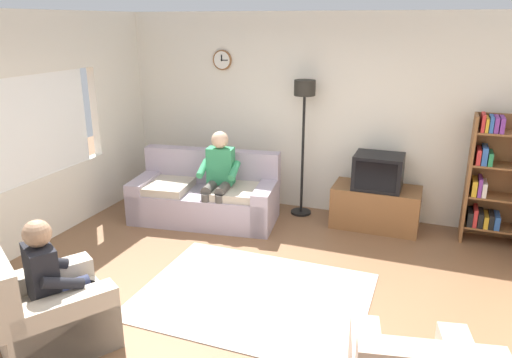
% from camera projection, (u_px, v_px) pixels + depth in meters
% --- Properties ---
extents(ground_plane, '(12.00, 12.00, 0.00)m').
position_uv_depth(ground_plane, '(247.00, 301.00, 4.69)').
color(ground_plane, brown).
extents(back_wall_assembly, '(6.20, 0.17, 2.70)m').
position_uv_depth(back_wall_assembly, '(319.00, 115.00, 6.63)').
color(back_wall_assembly, silver).
rests_on(back_wall_assembly, ground_plane).
extents(left_wall_assembly, '(0.12, 5.80, 2.70)m').
position_uv_depth(left_wall_assembly, '(4.00, 140.00, 5.27)').
color(left_wall_assembly, silver).
rests_on(left_wall_assembly, ground_plane).
extents(couch, '(2.00, 1.13, 0.90)m').
position_uv_depth(couch, '(206.00, 197.00, 6.53)').
color(couch, '#A899A8').
rests_on(couch, ground_plane).
extents(tv_stand, '(1.10, 0.56, 0.54)m').
position_uv_depth(tv_stand, '(376.00, 207.00, 6.30)').
color(tv_stand, brown).
rests_on(tv_stand, ground_plane).
extents(tv, '(0.60, 0.49, 0.44)m').
position_uv_depth(tv, '(378.00, 172.00, 6.13)').
color(tv, black).
rests_on(tv, tv_stand).
extents(bookshelf, '(0.68, 0.36, 1.57)m').
position_uv_depth(bookshelf, '(493.00, 179.00, 5.76)').
color(bookshelf, brown).
rests_on(bookshelf, ground_plane).
extents(floor_lamp, '(0.28, 0.28, 1.85)m').
position_uv_depth(floor_lamp, '(304.00, 111.00, 6.37)').
color(floor_lamp, black).
rests_on(floor_lamp, ground_plane).
extents(armchair_near_window, '(1.15, 1.17, 0.90)m').
position_uv_depth(armchair_near_window, '(49.00, 314.00, 3.98)').
color(armchair_near_window, '#BCAD99').
rests_on(armchair_near_window, ground_plane).
extents(area_rug, '(2.20, 1.70, 0.01)m').
position_uv_depth(area_rug, '(254.00, 295.00, 4.77)').
color(area_rug, '#AD9E8E').
rests_on(area_rug, ground_plane).
extents(person_on_couch, '(0.55, 0.57, 1.24)m').
position_uv_depth(person_on_couch, '(218.00, 174.00, 6.23)').
color(person_on_couch, '#338C59').
rests_on(person_on_couch, ground_plane).
extents(person_in_left_armchair, '(0.61, 0.64, 1.12)m').
position_uv_depth(person_in_left_armchair, '(55.00, 277.00, 3.93)').
color(person_in_left_armchair, black).
rests_on(person_in_left_armchair, ground_plane).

